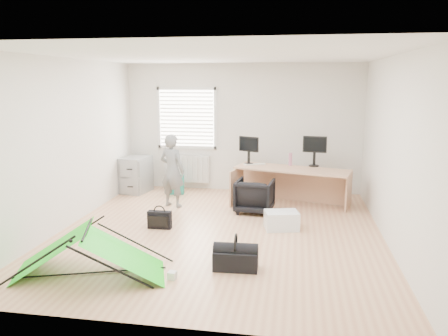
% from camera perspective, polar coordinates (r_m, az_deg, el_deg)
% --- Properties ---
extents(ground, '(5.50, 5.50, 0.00)m').
position_cam_1_polar(ground, '(6.95, -0.55, -8.35)').
color(ground, tan).
rests_on(ground, ground).
extents(back_wall, '(5.00, 0.02, 2.70)m').
position_cam_1_polar(back_wall, '(9.32, 2.39, 5.22)').
color(back_wall, silver).
rests_on(back_wall, ground).
extents(window, '(1.20, 0.06, 1.20)m').
position_cam_1_polar(window, '(9.48, -4.89, 6.51)').
color(window, silver).
rests_on(window, back_wall).
extents(radiator, '(1.00, 0.12, 0.60)m').
position_cam_1_polar(radiator, '(9.60, -4.84, -0.07)').
color(radiator, silver).
rests_on(radiator, back_wall).
extents(desk, '(2.23, 1.19, 0.72)m').
position_cam_1_polar(desk, '(8.36, 8.82, -2.50)').
color(desk, tan).
rests_on(desk, ground).
extents(filing_cabinet, '(0.60, 0.73, 0.76)m').
position_cam_1_polar(filing_cabinet, '(9.48, -11.43, -0.84)').
color(filing_cabinet, gray).
rests_on(filing_cabinet, ground).
extents(monitor_left, '(0.42, 0.26, 0.40)m').
position_cam_1_polar(monitor_left, '(8.58, 3.26, 1.82)').
color(monitor_left, black).
rests_on(monitor_left, desk).
extents(monitor_right, '(0.46, 0.16, 0.43)m').
position_cam_1_polar(monitor_right, '(8.53, 11.71, 1.64)').
color(monitor_right, black).
rests_on(monitor_right, desk).
extents(keyboard, '(0.44, 0.28, 0.02)m').
position_cam_1_polar(keyboard, '(8.57, 4.02, 0.51)').
color(keyboard, beige).
rests_on(keyboard, desk).
extents(thermos, '(0.07, 0.07, 0.24)m').
position_cam_1_polar(thermos, '(8.55, 8.66, 1.14)').
color(thermos, '#B16380').
rests_on(thermos, desk).
extents(office_chair, '(0.71, 0.73, 0.60)m').
position_cam_1_polar(office_chair, '(7.90, 4.04, -3.65)').
color(office_chair, black).
rests_on(office_chair, ground).
extents(person, '(0.58, 0.47, 1.38)m').
position_cam_1_polar(person, '(8.21, -6.78, -0.35)').
color(person, slate).
rests_on(person, ground).
extents(kite, '(2.02, 1.38, 0.58)m').
position_cam_1_polar(kite, '(5.67, -17.29, -10.42)').
color(kite, '#17D814').
rests_on(kite, ground).
extents(storage_crate, '(0.59, 0.48, 0.29)m').
position_cam_1_polar(storage_crate, '(7.09, 7.52, -6.79)').
color(storage_crate, white).
rests_on(storage_crate, ground).
extents(tote_bag, '(0.35, 0.19, 0.40)m').
position_cam_1_polar(tote_bag, '(9.21, -6.32, -2.17)').
color(tote_bag, '#1D8771').
rests_on(tote_bag, ground).
extents(laptop_bag, '(0.38, 0.12, 0.29)m').
position_cam_1_polar(laptop_bag, '(7.14, -8.41, -6.71)').
color(laptop_bag, black).
rests_on(laptop_bag, ground).
extents(white_box, '(0.11, 0.11, 0.10)m').
position_cam_1_polar(white_box, '(5.42, -6.78, -13.76)').
color(white_box, silver).
rests_on(white_box, ground).
extents(duffel_bag, '(0.57, 0.30, 0.24)m').
position_cam_1_polar(duffel_bag, '(5.62, 1.53, -11.90)').
color(duffel_bag, black).
rests_on(duffel_bag, ground).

